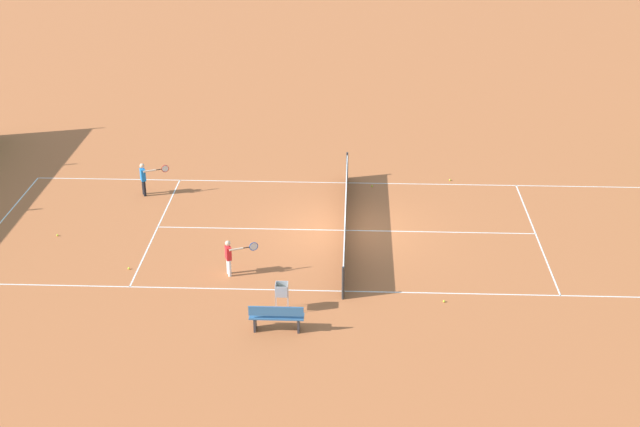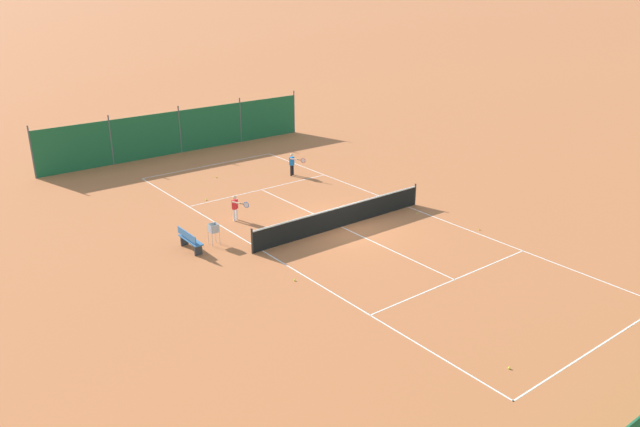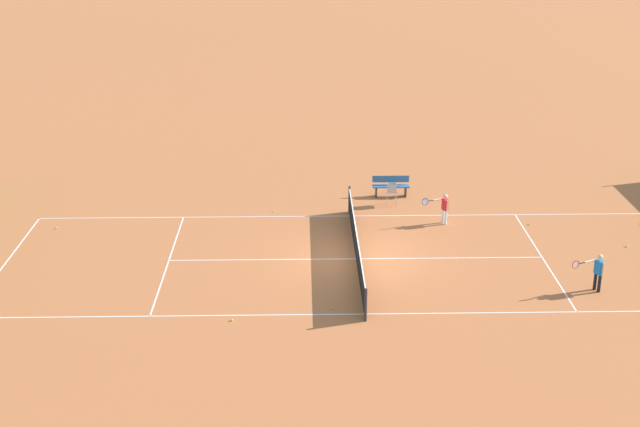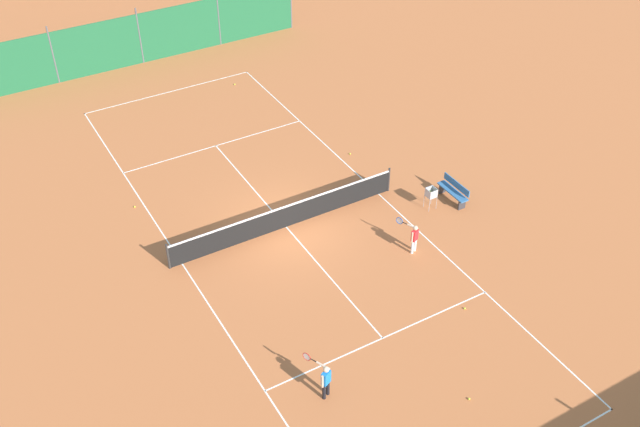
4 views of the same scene
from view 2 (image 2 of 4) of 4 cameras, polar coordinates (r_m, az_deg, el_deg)
name	(u,v)px [view 2 (image 2 of 4)]	position (r m, az deg, el deg)	size (l,w,h in m)	color
ground_plane	(341,227)	(27.23, 1.96, -1.23)	(600.00, 600.00, 0.00)	#BC6638
court_line_markings	(341,227)	(27.23, 1.96, -1.22)	(8.25, 23.85, 0.01)	white
tennis_net	(341,216)	(27.04, 1.97, -0.25)	(9.18, 0.08, 1.06)	#2D2D2D
windscreen_fence_near	(180,132)	(39.44, -12.67, 7.31)	(17.28, 0.08, 2.90)	#1E6038
player_near_service	(293,163)	(34.07, -2.53, 4.67)	(0.43, 1.07, 1.25)	black
player_near_baseline	(236,206)	(27.92, -7.71, 0.67)	(0.37, 1.02, 1.17)	white
tennis_ball_alley_right	(479,229)	(27.72, 14.35, -1.42)	(0.07, 0.07, 0.07)	#CCE033
tennis_ball_service_box	(206,200)	(30.90, -10.35, 1.25)	(0.07, 0.07, 0.07)	#CCE033
tennis_ball_alley_left	(295,280)	(22.53, -2.34, -6.11)	(0.07, 0.07, 0.07)	#CCE033
tennis_ball_by_net_left	(509,368)	(18.67, 16.91, -13.36)	(0.07, 0.07, 0.07)	#CCE033
tennis_ball_far_corner	(217,177)	(34.33, -9.43, 3.31)	(0.07, 0.07, 0.07)	#CCE033
tennis_ball_near_corner	(417,213)	(28.99, 8.88, 0.01)	(0.07, 0.07, 0.07)	#CCE033
ball_hopper	(214,230)	(25.57, -9.71, -1.46)	(0.36, 0.36, 0.89)	#B7B7BC
courtside_bench	(190,240)	(25.28, -11.82, -2.38)	(0.36, 1.50, 0.84)	#336699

